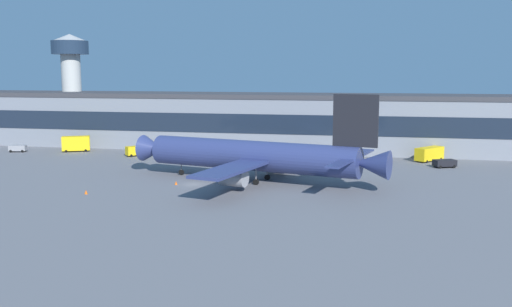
# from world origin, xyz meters

# --- Properties ---
(ground_plane) EXTENTS (600.00, 600.00, 0.00)m
(ground_plane) POSITION_xyz_m (0.00, 0.00, 0.00)
(ground_plane) COLOR slate
(terminal_building) EXTENTS (183.00, 18.86, 15.38)m
(terminal_building) POSITION_xyz_m (0.00, 52.15, 7.71)
(terminal_building) COLOR gray
(terminal_building) RESTS_ON ground_plane
(airliner) EXTENTS (52.61, 44.84, 17.49)m
(airliner) POSITION_xyz_m (11.24, 4.93, 5.15)
(airliner) COLOR navy
(airliner) RESTS_ON ground_plane
(control_tower) EXTENTS (10.94, 10.94, 32.51)m
(control_tower) POSITION_xyz_m (-56.58, 55.87, 20.24)
(control_tower) COLOR #B7B7B2
(control_tower) RESTS_ON ground_plane
(follow_me_car) EXTENTS (4.72, 2.88, 1.85)m
(follow_me_car) POSITION_xyz_m (-59.70, 32.23, 1.09)
(follow_me_car) COLOR gray
(follow_me_car) RESTS_ON ground_plane
(catering_truck) EXTENTS (7.61, 5.50, 4.15)m
(catering_truck) POSITION_xyz_m (-45.03, 36.18, 2.29)
(catering_truck) COLOR yellow
(catering_truck) RESTS_ON ground_plane
(pushback_tractor) EXTENTS (5.43, 4.25, 1.75)m
(pushback_tractor) POSITION_xyz_m (49.38, 29.94, 1.05)
(pushback_tractor) COLOR black
(pushback_tractor) RESTS_ON ground_plane
(fuel_truck) EXTENTS (7.39, 8.33, 3.35)m
(fuel_truck) POSITION_xyz_m (47.02, 39.01, 1.88)
(fuel_truck) COLOR yellow
(fuel_truck) RESTS_ON ground_plane
(baggage_tug) EXTENTS (4.07, 3.80, 1.85)m
(baggage_tug) POSITION_xyz_m (17.81, 36.28, 1.09)
(baggage_tug) COLOR gray
(baggage_tug) RESTS_ON ground_plane
(crew_van) EXTENTS (5.20, 5.26, 2.55)m
(crew_van) POSITION_xyz_m (-25.61, 32.14, 1.46)
(crew_van) COLOR yellow
(crew_van) RESTS_ON ground_plane
(traffic_cone_0) EXTENTS (0.54, 0.54, 0.68)m
(traffic_cone_0) POSITION_xyz_m (-3.16, -0.94, 0.34)
(traffic_cone_0) COLOR #F2590C
(traffic_cone_0) RESTS_ON ground_plane
(traffic_cone_1) EXTENTS (0.59, 0.59, 0.74)m
(traffic_cone_1) POSITION_xyz_m (-15.88, -12.15, 0.37)
(traffic_cone_1) COLOR #F2590C
(traffic_cone_1) RESTS_ON ground_plane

